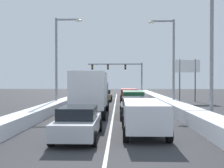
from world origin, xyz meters
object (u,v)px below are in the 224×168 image
at_px(suv_white_right_lane_nearest, 144,114).
at_px(roadside_sign_right, 187,71).
at_px(sedan_tan_center_lane_fourth, 105,95).
at_px(suv_red_right_lane_fourth, 128,94).
at_px(sedan_navy_center_lane_third, 97,99).
at_px(suv_green_right_lane_third, 132,97).
at_px(street_lamp_right_near, 206,45).
at_px(sedan_black_right_lane_second, 133,107).
at_px(street_lamp_left_mid, 60,55).
at_px(street_lamp_right_mid, 170,56).
at_px(box_truck_center_lane_second, 91,91).
at_px(traffic_light_gantry, 123,70).
at_px(sedan_silver_center_lane_nearest, 79,122).

relative_size(suv_white_right_lane_nearest, roadside_sign_right, 0.89).
bearing_deg(sedan_tan_center_lane_fourth, suv_red_right_lane_fourth, -16.50).
relative_size(sedan_navy_center_lane_third, sedan_tan_center_lane_fourth, 1.00).
bearing_deg(suv_red_right_lane_fourth, suv_green_right_lane_third, -88.88).
bearing_deg(street_lamp_right_near, roadside_sign_right, 78.70).
bearing_deg(roadside_sign_right, sedan_black_right_lane_second, -118.84).
relative_size(suv_red_right_lane_fourth, street_lamp_left_mid, 0.55).
height_order(suv_white_right_lane_nearest, street_lamp_right_mid, street_lamp_right_mid).
distance_m(sedan_navy_center_lane_third, street_lamp_right_near, 14.05).
xyz_separation_m(sedan_tan_center_lane_fourth, street_lamp_right_near, (7.47, -17.70, 4.20)).
height_order(suv_white_right_lane_nearest, suv_green_right_lane_third, same).
relative_size(box_truck_center_lane_second, sedan_tan_center_lane_fourth, 1.60).
distance_m(suv_green_right_lane_third, street_lamp_right_mid, 5.60).
height_order(sedan_navy_center_lane_third, traffic_light_gantry, traffic_light_gantry).
xyz_separation_m(street_lamp_right_mid, street_lamp_left_mid, (-10.89, -0.23, 0.08)).
xyz_separation_m(sedan_tan_center_lane_fourth, traffic_light_gantry, (2.67, 15.34, 3.96)).
xyz_separation_m(suv_green_right_lane_third, roadside_sign_right, (7.50, 7.21, 3.00)).
relative_size(sedan_silver_center_lane_nearest, traffic_light_gantry, 0.42).
height_order(traffic_light_gantry, roadside_sign_right, traffic_light_gantry).
bearing_deg(suv_green_right_lane_third, box_truck_center_lane_second, -120.05).
bearing_deg(traffic_light_gantry, suv_white_right_lane_nearest, -89.16).
relative_size(suv_green_right_lane_third, street_lamp_right_mid, 0.56).
xyz_separation_m(sedan_black_right_lane_second, street_lamp_right_mid, (3.96, 6.21, 4.42)).
xyz_separation_m(sedan_silver_center_lane_nearest, traffic_light_gantry, (2.63, 37.39, 3.96)).
bearing_deg(roadside_sign_right, traffic_light_gantry, 116.60).
xyz_separation_m(box_truck_center_lane_second, sedan_tan_center_lane_fourth, (0.23, 14.27, -1.14)).
height_order(sedan_black_right_lane_second, suv_red_right_lane_fourth, suv_red_right_lane_fourth).
xyz_separation_m(box_truck_center_lane_second, traffic_light_gantry, (2.89, 29.61, 2.82)).
distance_m(box_truck_center_lane_second, traffic_light_gantry, 29.89).
distance_m(sedan_navy_center_lane_third, sedan_tan_center_lane_fourth, 6.90).
xyz_separation_m(suv_green_right_lane_third, sedan_navy_center_lane_third, (-3.77, 1.26, -0.25)).
relative_size(suv_red_right_lane_fourth, street_lamp_right_near, 0.59).
xyz_separation_m(sedan_black_right_lane_second, street_lamp_right_near, (4.45, -2.61, 4.20)).
distance_m(suv_red_right_lane_fourth, sedan_silver_center_lane_nearest, 21.34).
bearing_deg(suv_green_right_lane_third, street_lamp_left_mid, -172.31).
bearing_deg(street_lamp_right_mid, street_lamp_right_near, -86.86).
distance_m(suv_green_right_lane_third, traffic_light_gantry, 23.78).
relative_size(suv_red_right_lane_fourth, traffic_light_gantry, 0.46).
xyz_separation_m(sedan_tan_center_lane_fourth, roadside_sign_right, (10.82, -0.93, 3.25)).
xyz_separation_m(street_lamp_right_mid, roadside_sign_right, (3.83, 7.95, -1.16)).
bearing_deg(street_lamp_left_mid, sedan_silver_center_lane_nearest, -73.05).
distance_m(suv_red_right_lane_fourth, street_lamp_left_mid, 11.62).
distance_m(suv_white_right_lane_nearest, roadside_sign_right, 21.73).
height_order(box_truck_center_lane_second, roadside_sign_right, roadside_sign_right).
xyz_separation_m(sedan_black_right_lane_second, box_truck_center_lane_second, (-3.25, 0.82, 1.14)).
distance_m(suv_green_right_lane_third, box_truck_center_lane_second, 7.14).
distance_m(suv_white_right_lane_nearest, street_lamp_right_near, 6.72).
relative_size(sedan_black_right_lane_second, box_truck_center_lane_second, 0.63).
height_order(sedan_tan_center_lane_fourth, roadside_sign_right, roadside_sign_right).
relative_size(street_lamp_left_mid, roadside_sign_right, 1.62).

